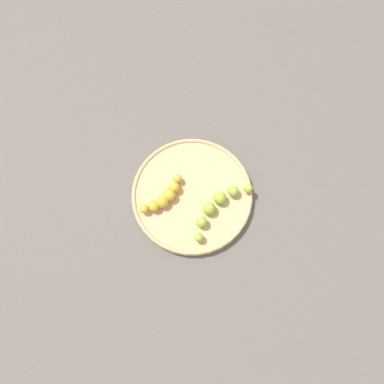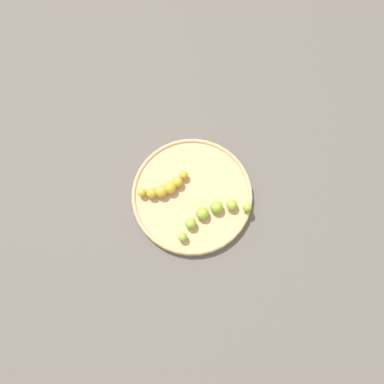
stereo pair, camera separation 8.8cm
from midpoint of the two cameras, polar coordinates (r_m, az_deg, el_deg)
The scene contains 4 objects.
ground_plane at distance 0.91m, azimuth -2.71°, elevation -1.14°, with size 2.40×2.40×0.00m, color #56514C.
fruit_bowl at distance 0.90m, azimuth -2.75°, elevation -0.93°, with size 0.29×0.29×0.02m.
banana_green at distance 0.87m, azimuth 1.06°, elevation -2.61°, with size 0.09×0.18×0.03m.
banana_spotted at distance 0.88m, azimuth -7.05°, elevation -1.23°, with size 0.06×0.12×0.03m.
Camera 1 is at (0.22, -0.12, 0.88)m, focal length 34.72 mm.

